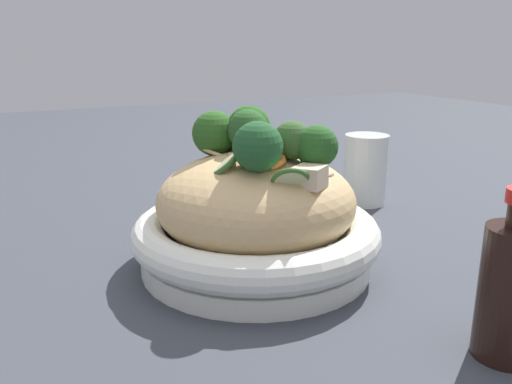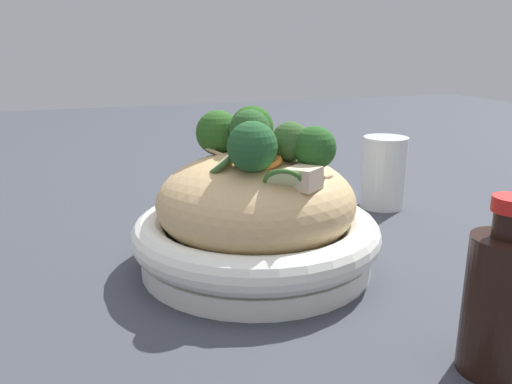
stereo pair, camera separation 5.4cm
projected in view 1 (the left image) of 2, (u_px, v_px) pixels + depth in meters
The scene contains 9 objects.
ground_plane at pixel (256, 265), 0.56m from camera, with size 3.00×3.00×0.00m, color #363A42.
serving_bowl at pixel (256, 240), 0.55m from camera, with size 0.26×0.26×0.06m.
noodle_heap at pixel (256, 201), 0.54m from camera, with size 0.21×0.21×0.11m.
broccoli_florets at pixel (252, 138), 0.53m from camera, with size 0.13×0.17×0.07m.
carrot_coins at pixel (261, 153), 0.57m from camera, with size 0.11×0.14×0.04m.
zucchini_slices at pixel (256, 173), 0.48m from camera, with size 0.08×0.09×0.04m.
chicken_chunks at pixel (259, 155), 0.54m from camera, with size 0.06×0.17×0.03m.
soy_sauce_bottle at pixel (512, 289), 0.38m from camera, with size 0.05×0.05×0.13m.
drinking_glass at pixel (365, 169), 0.76m from camera, with size 0.06×0.06×0.10m.
Camera 1 is at (0.23, 0.46, 0.23)m, focal length 36.67 mm.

